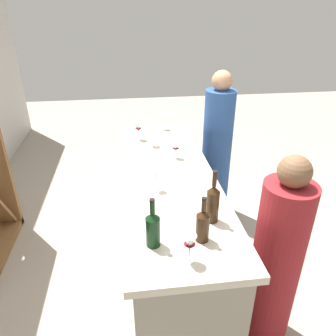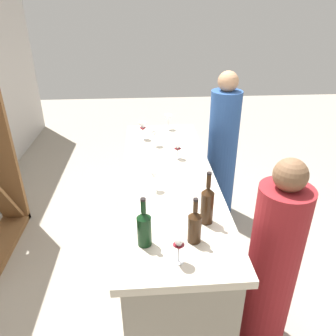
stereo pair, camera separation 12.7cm
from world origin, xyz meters
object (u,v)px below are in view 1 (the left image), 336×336
Objects in this scene: wine_bottle_leftmost_dark_green at (153,228)px; wine_glass_far_left at (151,134)px; wine_bottle_second_left_amber_brown at (203,224)px; wine_glass_near_center at (163,118)px; wine_glass_far_center at (156,176)px; wine_bottle_center_amber_brown at (213,202)px; wine_glass_near_left at (176,148)px; wine_glass_far_right at (138,128)px; wine_glass_near_right at (190,244)px; person_left_guest at (276,262)px; person_center_guest at (217,151)px.

wine_bottle_leftmost_dark_green is 1.90× the size of wine_glass_far_left.
wine_glass_near_center is (1.80, 0.01, 0.01)m from wine_bottle_second_left_amber_brown.
wine_bottle_second_left_amber_brown is at bearing -160.65° from wine_glass_far_center.
wine_bottle_center_amber_brown is 0.91m from wine_glass_near_left.
wine_bottle_second_left_amber_brown is 1.57m from wine_glass_far_right.
wine_glass_far_center is at bearing 7.65° from wine_glass_near_right.
wine_glass_near_left is 0.83× the size of wine_glass_near_right.
wine_bottle_center_amber_brown is 0.64m from person_left_guest.
wine_bottle_second_left_amber_brown is at bearing -173.02° from wine_glass_far_left.
wine_glass_near_right is (-0.16, 0.10, 0.01)m from wine_bottle_second_left_amber_brown.
wine_glass_far_center is (-1.23, 0.19, -0.01)m from wine_glass_near_center.
wine_bottle_second_left_amber_brown is at bearing 149.56° from wine_bottle_center_amber_brown.
wine_bottle_leftmost_dark_green is 1.72× the size of wine_glass_far_right.
wine_glass_far_right reaches higher than wine_glass_near_right.
wine_glass_far_center is 1.40m from person_center_guest.
wine_bottle_center_amber_brown is at bearing -164.70° from wine_glass_far_right.
wine_glass_far_right reaches higher than wine_glass_far_center.
wine_glass_near_center is (1.81, -0.27, 0.00)m from wine_bottle_leftmost_dark_green.
wine_glass_near_center is at bearing 3.86° from wine_bottle_center_amber_brown.
person_left_guest reaches higher than wine_bottle_second_left_amber_brown.
wine_bottle_leftmost_dark_green is at bearing 172.81° from wine_glass_far_center.
person_center_guest reaches higher than wine_glass_far_left.
wine_bottle_center_amber_brown is 1.24m from wine_glass_far_left.
person_left_guest is at bearing -152.19° from wine_glass_near_left.
wine_glass_near_left is (1.08, -0.02, -0.01)m from wine_bottle_second_left_amber_brown.
wine_glass_far_right is at bearing 0.05° from wine_bottle_leftmost_dark_green.
wine_bottle_leftmost_dark_green is at bearing 48.73° from wine_glass_near_right.
wine_bottle_second_left_amber_brown is 0.17× the size of person_center_guest.
wine_glass_near_left is at bearing -56.40° from person_left_guest.
wine_glass_far_left is 0.10× the size of person_center_guest.
wine_glass_far_right is 0.93m from person_center_guest.
person_center_guest is at bearing -34.55° from wine_glass_far_center.
wine_glass_near_center is 0.94× the size of wine_glass_near_right.
wine_bottle_second_left_amber_brown is 1.62× the size of wine_glass_far_right.
wine_bottle_center_amber_brown is 2.27× the size of wine_glass_far_center.
wine_glass_near_right is at bearing 148.01° from wine_bottle_center_amber_brown.
wine_bottle_center_amber_brown is at bearing -30.44° from wine_bottle_second_left_amber_brown.
wine_glass_near_left is (0.91, 0.08, -0.03)m from wine_bottle_center_amber_brown.
wine_glass_near_center is at bearing -8.34° from wine_bottle_leftmost_dark_green.
wine_glass_near_left is 0.72m from wine_glass_near_center.
wine_glass_near_center is at bearing -2.73° from wine_glass_near_right.
wine_bottle_second_left_amber_brown is at bearing -179.67° from wine_glass_near_center.
person_left_guest reaches higher than wine_bottle_leftmost_dark_green.
wine_glass_near_left is at bearing -0.86° from wine_bottle_second_left_amber_brown.
person_left_guest reaches higher than wine_glass_near_left.
wine_glass_far_right reaches higher than wine_glass_near_left.
wine_bottle_second_left_amber_brown is at bearing 179.14° from wine_glass_near_left.
person_left_guest is (-1.28, -0.71, -0.44)m from wine_glass_far_left.
wine_glass_near_center is at bearing -46.04° from wine_glass_far_right.
wine_bottle_leftmost_dark_green is 0.42m from wine_bottle_center_amber_brown.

